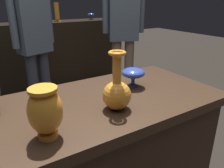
% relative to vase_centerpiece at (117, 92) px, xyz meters
% --- Properties ---
extents(display_plinth, '(1.20, 0.64, 0.80)m').
position_rel_vase_centerpiece_xyz_m(display_plinth, '(0.03, 0.12, -0.48)').
color(display_plinth, '#382619').
rests_on(display_plinth, ground_plane).
extents(back_display_shelf, '(2.60, 0.40, 0.99)m').
position_rel_vase_centerpiece_xyz_m(back_display_shelf, '(0.03, 2.32, -0.39)').
color(back_display_shelf, black).
rests_on(back_display_shelf, ground_plane).
extents(vase_centerpiece, '(0.13, 0.13, 0.27)m').
position_rel_vase_centerpiece_xyz_m(vase_centerpiece, '(0.00, 0.00, 0.00)').
color(vase_centerpiece, orange).
rests_on(vase_centerpiece, display_plinth).
extents(vase_tall_behind, '(0.13, 0.13, 0.20)m').
position_rel_vase_centerpiece_xyz_m(vase_tall_behind, '(-0.34, -0.05, 0.02)').
color(vase_tall_behind, orange).
rests_on(vase_tall_behind, display_plinth).
extents(vase_left_accent, '(0.14, 0.14, 0.11)m').
position_rel_vase_centerpiece_xyz_m(vase_left_accent, '(0.23, 0.19, -0.00)').
color(vase_left_accent, '#2D429E').
rests_on(vase_left_accent, display_plinth).
extents(shelf_vase_center, '(0.14, 0.14, 0.21)m').
position_rel_vase_centerpiece_xyz_m(shelf_vase_center, '(0.03, 2.25, 0.22)').
color(shelf_vase_center, orange).
rests_on(shelf_vase_center, back_display_shelf).
extents(shelf_vase_right, '(0.09, 0.09, 0.25)m').
position_rel_vase_centerpiece_xyz_m(shelf_vase_right, '(0.55, 2.37, 0.22)').
color(shelf_vase_right, orange).
rests_on(shelf_vase_right, back_display_shelf).
extents(shelf_vase_far_right, '(0.10, 0.10, 0.09)m').
position_rel_vase_centerpiece_xyz_m(shelf_vase_far_right, '(1.07, 2.35, 0.17)').
color(shelf_vase_far_right, '#2D429E').
rests_on(shelf_vase_far_right, back_display_shelf).
extents(visitor_center_back, '(0.45, 0.28, 1.54)m').
position_rel_vase_centerpiece_xyz_m(visitor_center_back, '(0.01, 1.56, 0.02)').
color(visitor_center_back, '#333847').
rests_on(visitor_center_back, ground_plane).
extents(visitor_near_right, '(0.43, 0.30, 1.70)m').
position_rel_vase_centerpiece_xyz_m(visitor_near_right, '(0.94, 1.30, 0.12)').
color(visitor_near_right, '#846B56').
rests_on(visitor_near_right, ground_plane).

